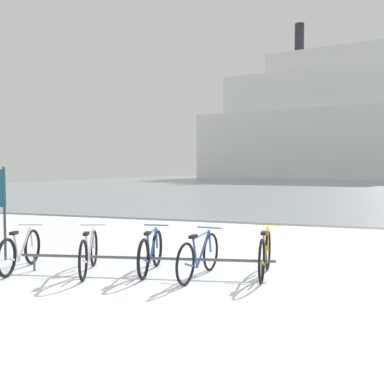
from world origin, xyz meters
The scene contains 8 objects.
ground centered at (0.00, 53.90, -0.04)m, with size 80.00×132.00×0.08m.
bike_rack centered at (-0.85, 2.45, 0.27)m, with size 4.38×0.95×0.31m.
bicycle_0 centered at (-3.08, 2.01, 0.35)m, with size 0.60×1.65×0.78m.
bicycle_1 centered at (-1.81, 2.23, 0.36)m, with size 0.75×1.65×0.80m.
bicycle_2 centered at (-0.80, 2.61, 0.36)m, with size 0.48×1.65×0.79m.
bicycle_3 centered at (0.11, 2.54, 0.36)m, with size 0.46×1.75×0.79m.
bicycle_4 centered at (1.14, 3.00, 0.38)m, with size 0.46×1.67×0.84m.
ferry_ship centered at (2.76, 76.76, 9.52)m, with size 54.52×18.04×28.41m.
Camera 1 is at (2.28, -4.24, 1.81)m, focal length 40.31 mm.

